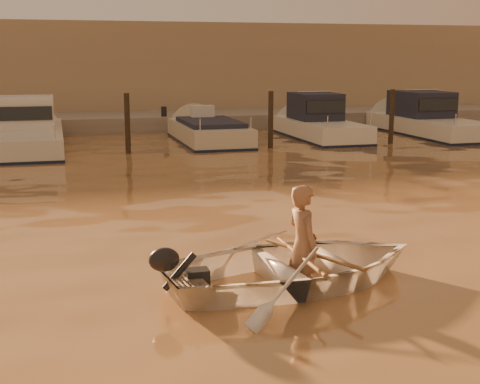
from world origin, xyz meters
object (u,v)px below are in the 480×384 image
object	(u,v)px
moored_boat_4	(320,122)
moored_boat_5	(429,119)
dinghy	(296,265)
person	(303,245)
waterfront_building	(103,72)
moored_boat_2	(25,131)
moored_boat_3	(209,136)

from	to	relation	value
moored_boat_4	moored_boat_5	distance (m)	4.82
dinghy	moored_boat_4	size ratio (longest dim) A/B	0.59
person	waterfront_building	distance (m)	27.11
person	moored_boat_2	size ratio (longest dim) A/B	0.20
moored_boat_5	waterfront_building	world-z (taller)	waterfront_building
moored_boat_3	waterfront_building	bearing A→B (deg)	105.51
person	moored_boat_3	distance (m)	16.20
moored_boat_2	moored_boat_5	bearing A→B (deg)	0.00
moored_boat_4	waterfront_building	size ratio (longest dim) A/B	0.14
person	moored_boat_2	distance (m)	16.62
moored_boat_2	moored_boat_3	xyz separation A→B (m)	(6.62, 0.00, -0.40)
waterfront_building	moored_boat_5	bearing A→B (deg)	-41.60
dinghy	moored_boat_5	world-z (taller)	moored_boat_5
moored_boat_5	waterfront_building	bearing A→B (deg)	138.40
moored_boat_2	moored_boat_4	bearing A→B (deg)	0.00
moored_boat_3	waterfront_building	distance (m)	11.62
moored_boat_2	moored_boat_3	world-z (taller)	moored_boat_2
moored_boat_4	moored_boat_3	bearing A→B (deg)	180.00
dinghy	moored_boat_2	xyz separation A→B (m)	(-4.26, 16.05, 0.35)
moored_boat_2	waterfront_building	size ratio (longest dim) A/B	0.18
dinghy	moored_boat_3	size ratio (longest dim) A/B	0.61
dinghy	moored_boat_4	world-z (taller)	moored_boat_4
waterfront_building	moored_boat_3	bearing A→B (deg)	-74.49
person	moored_boat_5	xyz separation A→B (m)	(11.60, 16.04, 0.06)
moored_boat_3	moored_boat_5	distance (m)	9.35
dinghy	person	size ratio (longest dim) A/B	2.22
moored_boat_3	waterfront_building	world-z (taller)	waterfront_building
person	moored_boat_5	world-z (taller)	moored_boat_5
person	moored_boat_4	bearing A→B (deg)	-30.56
moored_boat_3	dinghy	bearing A→B (deg)	-98.36
person	moored_boat_4	world-z (taller)	moored_boat_4
dinghy	moored_boat_4	bearing A→B (deg)	-30.85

